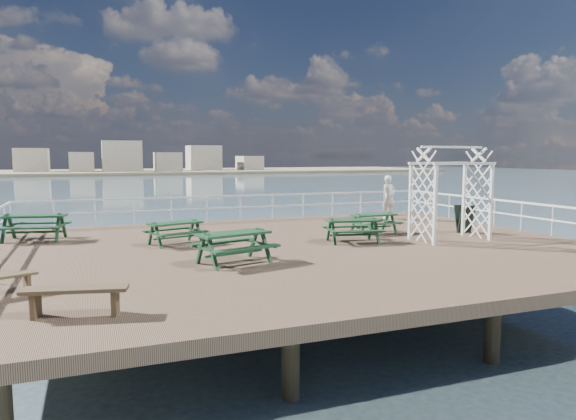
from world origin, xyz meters
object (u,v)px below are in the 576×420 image
(picnic_table_b, at_px, (175,228))
(picnic_table_a, at_px, (34,222))
(trellis_arbor, at_px, (451,199))
(picnic_table_c, at_px, (374,219))
(picnic_table_d, at_px, (234,241))
(picnic_table_e, at_px, (353,226))
(flat_bench_near, at_px, (75,295))
(person, at_px, (389,197))

(picnic_table_b, bearing_deg, picnic_table_a, 132.44)
(picnic_table_a, xyz_separation_m, trellis_arbor, (12.80, -4.83, 0.76))
(picnic_table_c, height_order, trellis_arbor, trellis_arbor)
(picnic_table_d, distance_m, picnic_table_e, 4.77)
(picnic_table_b, distance_m, picnic_table_c, 7.02)
(picnic_table_b, height_order, picnic_table_e, picnic_table_e)
(flat_bench_near, height_order, person, person)
(trellis_arbor, bearing_deg, picnic_table_c, 123.48)
(picnic_table_a, bearing_deg, person, 15.80)
(picnic_table_e, bearing_deg, picnic_table_d, -147.04)
(picnic_table_b, bearing_deg, picnic_table_d, -90.98)
(picnic_table_b, xyz_separation_m, flat_bench_near, (-2.73, -6.69, -0.14))
(picnic_table_b, relative_size, trellis_arbor, 0.64)
(picnic_table_d, xyz_separation_m, flat_bench_near, (-3.71, -3.29, -0.21))
(picnic_table_d, relative_size, picnic_table_e, 1.14)
(picnic_table_e, bearing_deg, person, 58.69)
(picnic_table_d, xyz_separation_m, trellis_arbor, (7.62, 1.06, 0.78))
(picnic_table_b, height_order, picnic_table_d, picnic_table_d)
(picnic_table_c, relative_size, flat_bench_near, 0.92)
(picnic_table_a, relative_size, picnic_table_b, 1.15)
(picnic_table_b, relative_size, person, 1.03)
(picnic_table_a, xyz_separation_m, picnic_table_e, (9.59, -4.08, -0.08))
(picnic_table_c, relative_size, picnic_table_d, 0.75)
(picnic_table_a, bearing_deg, flat_bench_near, -68.31)
(person, bearing_deg, picnic_table_e, -140.69)
(picnic_table_a, xyz_separation_m, picnic_table_d, (5.18, -5.89, -0.03))
(picnic_table_b, bearing_deg, picnic_table_c, -18.25)
(picnic_table_d, bearing_deg, picnic_table_c, 13.02)
(picnic_table_a, distance_m, trellis_arbor, 13.70)
(picnic_table_a, relative_size, picnic_table_c, 1.36)
(trellis_arbor, xyz_separation_m, person, (1.18, 5.61, -0.41))
(picnic_table_e, xyz_separation_m, trellis_arbor, (3.21, -0.74, 0.84))
(picnic_table_d, bearing_deg, picnic_table_b, 90.75)
(trellis_arbor, height_order, person, trellis_arbor)
(picnic_table_e, bearing_deg, flat_bench_near, -137.19)
(picnic_table_a, distance_m, picnic_table_e, 10.43)
(picnic_table_c, distance_m, person, 4.42)
(picnic_table_d, distance_m, trellis_arbor, 7.74)
(trellis_arbor, bearing_deg, person, 75.71)
(picnic_table_b, xyz_separation_m, trellis_arbor, (8.60, -2.34, 0.86))
(picnic_table_d, height_order, trellis_arbor, trellis_arbor)
(picnic_table_c, height_order, person, person)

